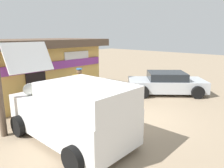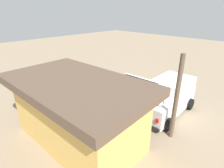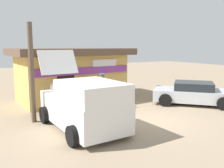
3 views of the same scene
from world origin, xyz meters
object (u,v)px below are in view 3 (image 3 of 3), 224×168
at_px(paint_bucket, 124,99).
at_px(vendor_standing, 102,89).
at_px(delivery_van, 84,105).
at_px(customer_bending, 62,96).
at_px(storefront_bar, 72,73).
at_px(parked_sedan, 193,93).
at_px(unloaded_banana_pile, 53,106).

bearing_deg(paint_bucket, vendor_standing, -165.30).
xyz_separation_m(delivery_van, customer_bending, (0.13, 2.64, -0.17)).
bearing_deg(vendor_standing, storefront_bar, 100.46).
height_order(customer_bending, paint_bucket, customer_bending).
xyz_separation_m(delivery_van, parked_sedan, (6.77, 0.67, -0.36)).
relative_size(delivery_van, vendor_standing, 2.73).
xyz_separation_m(storefront_bar, unloaded_banana_pile, (-1.70, -1.64, -1.36)).
distance_m(delivery_van, customer_bending, 2.65).
distance_m(storefront_bar, delivery_van, 5.33).
bearing_deg(parked_sedan, paint_bucket, 146.00).
relative_size(storefront_bar, customer_bending, 5.39).
distance_m(customer_bending, paint_bucket, 3.59).
bearing_deg(customer_bending, delivery_van, -92.72).
bearing_deg(paint_bucket, unloaded_banana_pile, 170.25).
distance_m(storefront_bar, unloaded_banana_pile, 2.72).
bearing_deg(storefront_bar, parked_sedan, -40.30).
distance_m(vendor_standing, paint_bucket, 1.81).
distance_m(vendor_standing, unloaded_banana_pile, 2.57).
distance_m(delivery_van, vendor_standing, 3.16).
height_order(vendor_standing, unloaded_banana_pile, vendor_standing).
height_order(vendor_standing, customer_bending, vendor_standing).
height_order(delivery_van, paint_bucket, delivery_van).
bearing_deg(unloaded_banana_pile, delivery_van, -88.43).
xyz_separation_m(parked_sedan, unloaded_banana_pile, (-6.86, 2.74, -0.38)).
height_order(storefront_bar, paint_bucket, storefront_bar).
bearing_deg(paint_bucket, delivery_van, -143.00).
xyz_separation_m(storefront_bar, parked_sedan, (5.17, -4.38, -0.97)).
relative_size(storefront_bar, vendor_standing, 3.80).
relative_size(unloaded_banana_pile, paint_bucket, 2.01).
xyz_separation_m(vendor_standing, customer_bending, (-1.98, 0.29, -0.24)).
xyz_separation_m(vendor_standing, paint_bucket, (1.56, 0.41, -0.81)).
relative_size(parked_sedan, customer_bending, 3.44).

